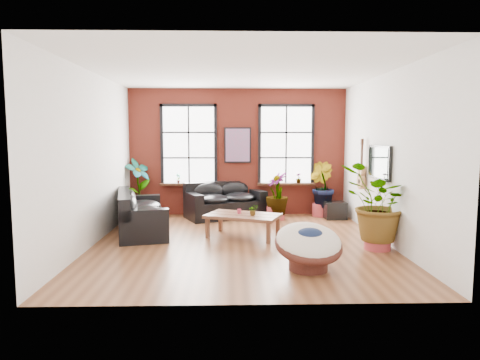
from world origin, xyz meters
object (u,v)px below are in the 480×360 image
object	(u,v)px
sofa_left	(139,214)
coffee_table	(243,217)
papasan_chair	(309,244)
sofa_back	(225,201)

from	to	relation	value
sofa_left	coffee_table	xyz separation A→B (m)	(2.37, -0.48, 0.01)
coffee_table	papasan_chair	world-z (taller)	papasan_chair
coffee_table	papasan_chair	size ratio (longest dim) A/B	1.42
sofa_left	coffee_table	size ratio (longest dim) A/B	1.44
papasan_chair	sofa_left	bearing A→B (deg)	133.09
coffee_table	sofa_left	bearing A→B (deg)	-169.22
papasan_chair	coffee_table	bearing A→B (deg)	106.22
sofa_back	papasan_chair	xyz separation A→B (m)	(1.43, -4.63, 0.00)
sofa_left	papasan_chair	world-z (taller)	sofa_left
sofa_left	sofa_back	bearing A→B (deg)	-60.72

